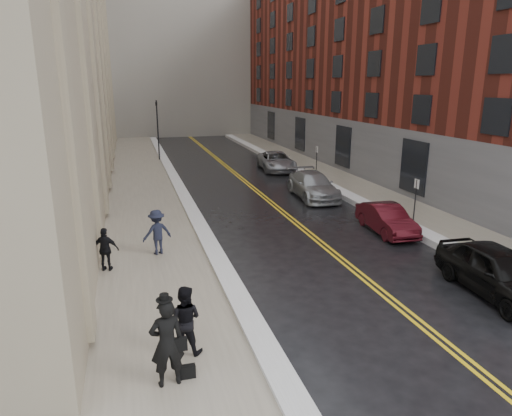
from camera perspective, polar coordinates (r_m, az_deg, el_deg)
ground at (r=13.30m, az=9.84°, el=-14.80°), size 160.00×160.00×0.00m
sidewalk_left at (r=27.10m, az=-13.81°, el=0.94°), size 4.00×64.00×0.15m
sidewalk_right at (r=30.58m, az=12.34°, el=2.66°), size 3.00×64.00×0.15m
lane_stripe_a at (r=28.15m, az=0.31°, el=1.77°), size 0.12×64.00×0.01m
lane_stripe_b at (r=28.21m, az=0.78°, el=1.81°), size 0.12×64.00×0.01m
snow_ridge_left at (r=27.25m, az=-8.99°, el=1.40°), size 0.70×60.80×0.26m
snow_ridge_right at (r=29.75m, az=9.19°, el=2.61°), size 0.85×60.80×0.30m
building_right at (r=40.35m, az=19.50°, el=17.94°), size 14.00×50.00×18.00m
traffic_signal at (r=40.53m, az=-12.20°, el=10.04°), size 0.18×0.15×5.20m
parking_sign_near at (r=23.10m, az=19.31°, el=1.31°), size 0.06×0.35×2.23m
parking_sign_far at (r=33.41m, az=7.58°, el=6.18°), size 0.06×0.35×2.23m
car_black at (r=16.64m, az=28.04°, el=-7.03°), size 2.19×4.82×1.61m
car_maroon at (r=21.60m, az=16.00°, el=-1.32°), size 1.59×3.98×1.29m
car_silver_near at (r=27.33m, az=7.12°, el=2.84°), size 2.38×5.24×1.49m
car_silver_far at (r=35.76m, az=2.55°, el=5.86°), size 2.87×5.36×1.43m
pedestrian_main at (r=10.51m, az=-11.09°, el=-16.22°), size 0.80×0.57×2.06m
pedestrian_a at (r=11.63m, az=-8.91°, el=-13.63°), size 1.06×0.96×1.76m
pedestrian_b at (r=18.13m, az=-12.27°, el=-2.95°), size 1.29×0.98×1.78m
pedestrian_c at (r=17.04m, az=-18.28°, el=-4.94°), size 1.00×0.62×1.58m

